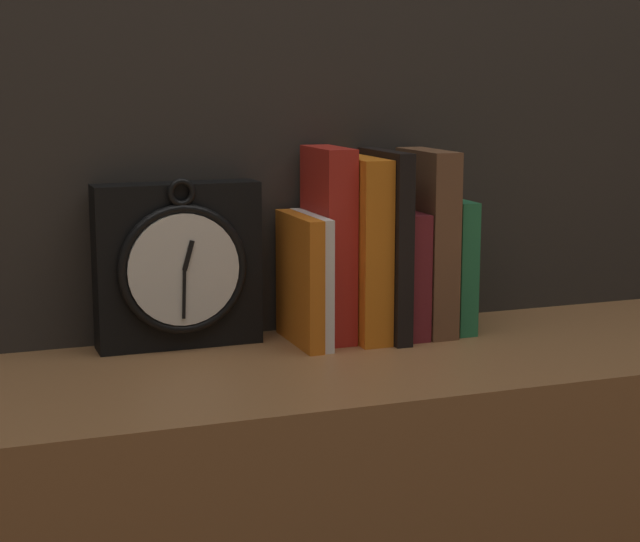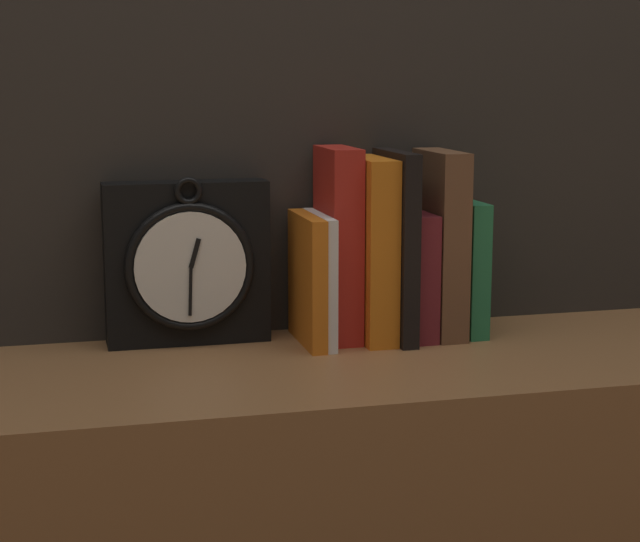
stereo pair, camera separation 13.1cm
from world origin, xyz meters
name	(u,v)px [view 1 (the left image)]	position (x,y,z in m)	size (l,w,h in m)	color
clock	(179,266)	(-0.14, 0.14, 0.94)	(0.22, 0.07, 0.23)	black
book_slot0_orange	(299,280)	(0.01, 0.10, 0.92)	(0.02, 0.14, 0.17)	orange
book_slot1_white	(311,279)	(0.03, 0.10, 0.92)	(0.01, 0.14, 0.17)	white
book_slot2_red	(328,244)	(0.06, 0.12, 0.96)	(0.04, 0.11, 0.26)	red
book_slot3_orange	(361,248)	(0.10, 0.11, 0.95)	(0.04, 0.13, 0.25)	orange
book_slot4_black	(385,245)	(0.13, 0.10, 0.96)	(0.02, 0.14, 0.25)	black
book_slot5_maroon	(402,272)	(0.16, 0.11, 0.91)	(0.03, 0.13, 0.17)	maroon
book_slot6_brown	(427,242)	(0.20, 0.11, 0.96)	(0.04, 0.13, 0.25)	brown
book_slot7_green	(450,264)	(0.24, 0.11, 0.92)	(0.03, 0.12, 0.18)	#267244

